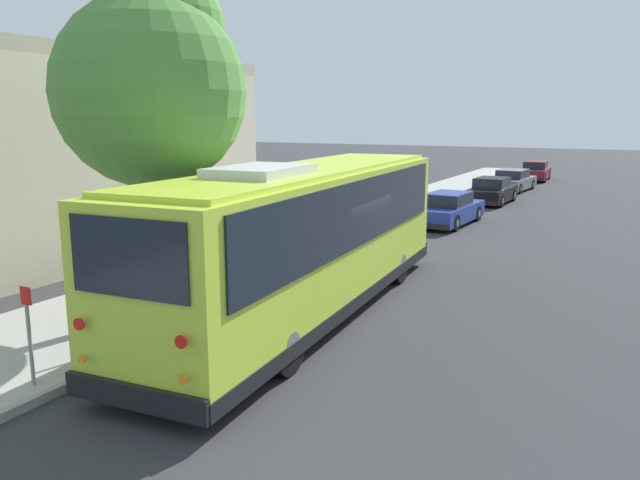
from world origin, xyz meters
TOP-DOWN VIEW (x-y plane):
  - ground_plane at (0.00, 0.00)m, footprint 160.00×160.00m
  - sidewalk_slab at (0.00, 3.75)m, footprint 80.00×3.99m
  - curb_strip at (0.00, 1.68)m, footprint 80.00×0.14m
  - shuttle_bus at (-0.76, 0.18)m, footprint 11.61×3.33m
  - parked_sedan_blue at (12.08, 0.73)m, footprint 4.65×1.87m
  - parked_sedan_black at (19.27, 0.60)m, footprint 4.26×1.85m
  - parked_sedan_gray at (25.26, 0.69)m, footprint 4.67×2.05m
  - parked_sedan_maroon at (32.34, 0.52)m, footprint 4.31×1.80m
  - street_tree at (-2.45, 2.79)m, footprint 3.86×3.86m
  - sign_post_near at (-6.32, 2.03)m, footprint 0.06×0.22m
  - sign_post_far at (-4.48, 2.03)m, footprint 0.06×0.06m

SIDE VIEW (x-z plane):
  - ground_plane at x=0.00m, z-range 0.00..0.00m
  - sidewalk_slab at x=0.00m, z-range 0.00..0.15m
  - curb_strip at x=0.00m, z-range 0.00..0.15m
  - parked_sedan_gray at x=25.26m, z-range -0.05..1.22m
  - parked_sedan_black at x=19.27m, z-range -0.05..1.25m
  - parked_sedan_blue at x=12.08m, z-range -0.05..1.26m
  - parked_sedan_maroon at x=32.34m, z-range -0.05..1.27m
  - sign_post_far at x=-4.48m, z-range 0.15..1.34m
  - sign_post_near at x=-6.32m, z-range 0.17..1.76m
  - shuttle_bus at x=-0.76m, z-range 0.13..3.52m
  - street_tree at x=-2.45m, z-range 1.46..8.58m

